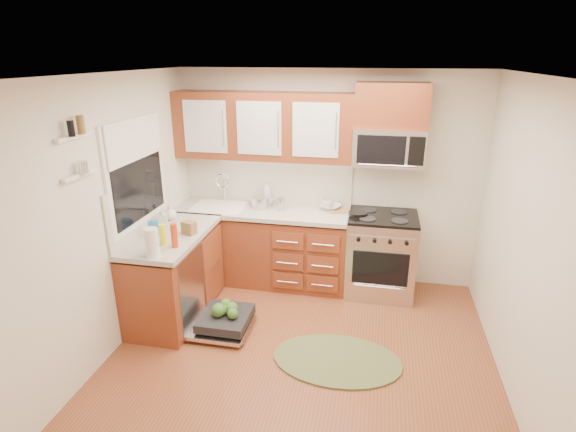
% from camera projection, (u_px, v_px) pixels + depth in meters
% --- Properties ---
extents(floor, '(3.50, 3.50, 0.00)m').
position_uv_depth(floor, '(300.00, 359.00, 4.13)').
color(floor, brown).
rests_on(floor, ground).
extents(ceiling, '(3.50, 3.50, 0.00)m').
position_uv_depth(ceiling, '(304.00, 75.00, 3.28)').
color(ceiling, white).
rests_on(ceiling, ground).
extents(wall_back, '(3.50, 0.04, 2.50)m').
position_uv_depth(wall_back, '(327.00, 179.00, 5.32)').
color(wall_back, beige).
rests_on(wall_back, ground).
extents(wall_front, '(3.50, 0.04, 2.50)m').
position_uv_depth(wall_front, '(238.00, 372.00, 2.09)').
color(wall_front, beige).
rests_on(wall_front, ground).
extents(wall_left, '(0.04, 3.50, 2.50)m').
position_uv_depth(wall_left, '(110.00, 219.00, 4.03)').
color(wall_left, beige).
rests_on(wall_left, ground).
extents(wall_right, '(0.04, 3.50, 2.50)m').
position_uv_depth(wall_right, '(531.00, 251.00, 3.38)').
color(wall_right, beige).
rests_on(wall_right, ground).
extents(base_cabinet_back, '(2.05, 0.60, 0.85)m').
position_uv_depth(base_cabinet_back, '(263.00, 248.00, 5.46)').
color(base_cabinet_back, maroon).
rests_on(base_cabinet_back, ground).
extents(base_cabinet_left, '(0.60, 1.25, 0.85)m').
position_uv_depth(base_cabinet_left, '(174.00, 277.00, 4.74)').
color(base_cabinet_left, maroon).
rests_on(base_cabinet_left, ground).
extents(countertop_back, '(2.07, 0.64, 0.05)m').
position_uv_depth(countertop_back, '(262.00, 211.00, 5.29)').
color(countertop_back, beige).
rests_on(countertop_back, base_cabinet_back).
extents(countertop_left, '(0.64, 1.27, 0.05)m').
position_uv_depth(countertop_left, '(171.00, 236.00, 4.58)').
color(countertop_left, beige).
rests_on(countertop_left, base_cabinet_left).
extents(backsplash_back, '(2.05, 0.02, 0.57)m').
position_uv_depth(backsplash_back, '(267.00, 179.00, 5.45)').
color(backsplash_back, beige).
rests_on(backsplash_back, ground).
extents(backsplash_left, '(0.02, 1.25, 0.57)m').
position_uv_depth(backsplash_left, '(141.00, 205.00, 4.53)').
color(backsplash_left, beige).
rests_on(backsplash_left, ground).
extents(upper_cabinets, '(2.05, 0.35, 0.75)m').
position_uv_depth(upper_cabinets, '(263.00, 126.00, 5.08)').
color(upper_cabinets, maroon).
rests_on(upper_cabinets, ground).
extents(cabinet_over_mw, '(0.76, 0.35, 0.47)m').
position_uv_depth(cabinet_over_mw, '(392.00, 105.00, 4.72)').
color(cabinet_over_mw, maroon).
rests_on(cabinet_over_mw, ground).
extents(range, '(0.76, 0.64, 0.95)m').
position_uv_depth(range, '(381.00, 254.00, 5.16)').
color(range, silver).
rests_on(range, ground).
extents(microwave, '(0.76, 0.38, 0.40)m').
position_uv_depth(microwave, '(389.00, 147.00, 4.85)').
color(microwave, silver).
rests_on(microwave, ground).
extents(sink, '(0.62, 0.50, 0.26)m').
position_uv_depth(sink, '(219.00, 217.00, 5.40)').
color(sink, white).
rests_on(sink, ground).
extents(dishwasher, '(0.70, 0.60, 0.20)m').
position_uv_depth(dishwasher, '(222.00, 321.00, 4.53)').
color(dishwasher, silver).
rests_on(dishwasher, ground).
extents(window, '(0.03, 1.05, 1.05)m').
position_uv_depth(window, '(136.00, 173.00, 4.39)').
color(window, white).
rests_on(window, ground).
extents(window_blind, '(0.02, 0.96, 0.40)m').
position_uv_depth(window_blind, '(135.00, 139.00, 4.27)').
color(window_blind, white).
rests_on(window_blind, ground).
extents(shelf_upper, '(0.04, 0.40, 0.03)m').
position_uv_depth(shelf_upper, '(74.00, 137.00, 3.43)').
color(shelf_upper, white).
rests_on(shelf_upper, ground).
extents(shelf_lower, '(0.04, 0.40, 0.03)m').
position_uv_depth(shelf_lower, '(80.00, 175.00, 3.53)').
color(shelf_lower, white).
rests_on(shelf_lower, ground).
extents(rug, '(1.30, 0.97, 0.02)m').
position_uv_depth(rug, '(337.00, 360.00, 4.10)').
color(rug, olive).
rests_on(rug, ground).
extents(skillet, '(0.27, 0.27, 0.04)m').
position_uv_depth(skillet, '(358.00, 214.00, 4.99)').
color(skillet, black).
rests_on(skillet, range).
extents(stock_pot, '(0.25, 0.25, 0.13)m').
position_uv_depth(stock_pot, '(261.00, 202.00, 5.31)').
color(stock_pot, silver).
rests_on(stock_pot, countertop_back).
extents(cutting_board, '(0.30, 0.24, 0.02)m').
position_uv_depth(cutting_board, '(340.00, 210.00, 5.21)').
color(cutting_board, '#A26C4A').
rests_on(cutting_board, countertop_back).
extents(canister, '(0.11, 0.11, 0.15)m').
position_uv_depth(canister, '(281.00, 204.00, 5.22)').
color(canister, silver).
rests_on(canister, countertop_back).
extents(paper_towel_roll, '(0.16, 0.16, 0.27)m').
position_uv_depth(paper_towel_roll, '(152.00, 243.00, 4.00)').
color(paper_towel_roll, white).
rests_on(paper_towel_roll, countertop_left).
extents(mustard_bottle, '(0.08, 0.08, 0.20)m').
position_uv_depth(mustard_bottle, '(163.00, 234.00, 4.27)').
color(mustard_bottle, '#FDFA1C').
rests_on(mustard_bottle, countertop_left).
extents(red_bottle, '(0.08, 0.08, 0.23)m').
position_uv_depth(red_bottle, '(174.00, 236.00, 4.20)').
color(red_bottle, red).
rests_on(red_bottle, countertop_left).
extents(wooden_box, '(0.16, 0.13, 0.13)m').
position_uv_depth(wooden_box, '(189.00, 228.00, 4.53)').
color(wooden_box, brown).
rests_on(wooden_box, countertop_left).
extents(blue_carton, '(0.11, 0.09, 0.16)m').
position_uv_depth(blue_carton, '(154.00, 229.00, 4.48)').
color(blue_carton, '#2A88C4').
rests_on(blue_carton, countertop_left).
extents(bowl_a, '(0.28, 0.28, 0.06)m').
position_uv_depth(bowl_a, '(330.00, 207.00, 5.27)').
color(bowl_a, '#999999').
rests_on(bowl_a, countertop_back).
extents(bowl_b, '(0.39, 0.39, 0.10)m').
position_uv_depth(bowl_b, '(262.00, 201.00, 5.42)').
color(bowl_b, '#999999').
rests_on(bowl_b, countertop_back).
extents(cup, '(0.14, 0.14, 0.10)m').
position_uv_depth(cup, '(327.00, 203.00, 5.31)').
color(cup, '#999999').
rests_on(cup, countertop_back).
extents(soap_bottle_a, '(0.13, 0.13, 0.28)m').
position_uv_depth(soap_bottle_a, '(267.00, 192.00, 5.45)').
color(soap_bottle_a, '#999999').
rests_on(soap_bottle_a, countertop_back).
extents(soap_bottle_b, '(0.11, 0.11, 0.19)m').
position_uv_depth(soap_bottle_b, '(163.00, 217.00, 4.75)').
color(soap_bottle_b, '#999999').
rests_on(soap_bottle_b, countertop_left).
extents(soap_bottle_c, '(0.16, 0.16, 0.17)m').
position_uv_depth(soap_bottle_c, '(170.00, 212.00, 4.92)').
color(soap_bottle_c, '#999999').
rests_on(soap_bottle_c, countertop_left).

